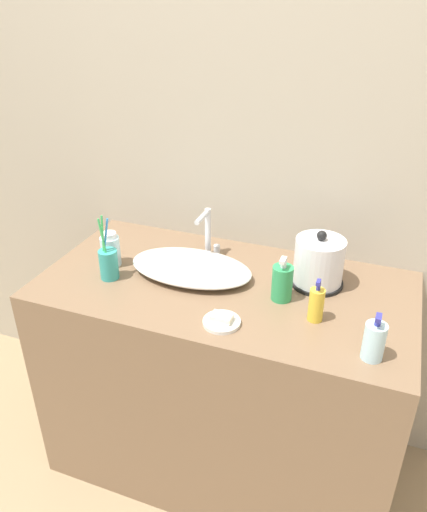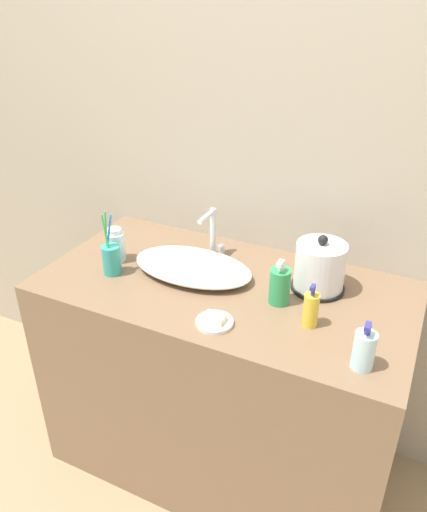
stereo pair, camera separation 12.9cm
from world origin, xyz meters
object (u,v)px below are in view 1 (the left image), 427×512
electric_kettle (319,264)px  shampoo_bottle (374,341)px  mouthwash_bottle (111,250)px  toothbrush_cup (109,263)px  lotion_bottle (282,283)px  hand_cream_bottle (316,304)px  faucet (208,231)px

electric_kettle → shampoo_bottle: (0.21, -0.32, -0.02)m
shampoo_bottle → mouthwash_bottle: size_ratio=1.15×
toothbrush_cup → mouthwash_bottle: size_ratio=1.81×
lotion_bottle → mouthwash_bottle: lotion_bottle is taller
electric_kettle → mouthwash_bottle: (-0.71, -0.13, -0.02)m
electric_kettle → shampoo_bottle: bearing=-57.4°
toothbrush_cup → lotion_bottle: size_ratio=1.49×
shampoo_bottle → hand_cream_bottle: size_ratio=1.02×
mouthwash_bottle → electric_kettle: bearing=10.3°
faucet → hand_cream_bottle: faucet is taller
faucet → shampoo_bottle: size_ratio=1.25×
faucet → hand_cream_bottle: size_ratio=1.28×
electric_kettle → toothbrush_cup: size_ratio=0.86×
electric_kettle → lotion_bottle: bearing=-124.3°
toothbrush_cup → electric_kettle: bearing=17.5°
toothbrush_cup → shampoo_bottle: bearing=-7.3°
electric_kettle → shampoo_bottle: 0.38m
shampoo_bottle → hand_cream_bottle: (-0.17, 0.12, -0.00)m
faucet → lotion_bottle: size_ratio=1.18×
toothbrush_cup → hand_cream_bottle: 0.70m
toothbrush_cup → mouthwash_bottle: 0.09m
faucet → mouthwash_bottle: faucet is taller
lotion_bottle → hand_cream_bottle: (0.12, -0.07, -0.01)m
electric_kettle → hand_cream_bottle: size_ratio=1.39×
lotion_bottle → toothbrush_cup: bearing=-172.1°
faucet → lotion_bottle: (0.32, -0.19, -0.04)m
hand_cream_bottle → electric_kettle: bearing=99.0°
faucet → shampoo_bottle: bearing=-31.6°
faucet → electric_kettle: 0.41m
lotion_bottle → mouthwash_bottle: size_ratio=1.21×
electric_kettle → toothbrush_cup: bearing=-162.5°
mouthwash_bottle → toothbrush_cup: bearing=-63.4°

